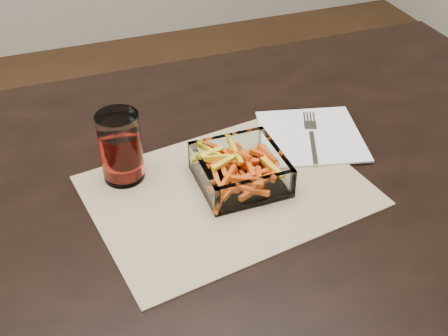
{
  "coord_description": "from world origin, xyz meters",
  "views": [
    {
      "loc": [
        -0.2,
        -0.72,
        1.37
      ],
      "look_at": [
        0.06,
        -0.02,
        0.78
      ],
      "focal_mm": 45.0,
      "sensor_mm": 36.0,
      "label": 1
    }
  ],
  "objects": [
    {
      "name": "dining_table",
      "position": [
        0.0,
        0.0,
        0.66
      ],
      "size": [
        1.6,
        0.9,
        0.75
      ],
      "color": "black",
      "rests_on": "ground"
    },
    {
      "name": "placemat",
      "position": [
        0.06,
        -0.04,
        0.75
      ],
      "size": [
        0.5,
        0.4,
        0.0
      ],
      "primitive_type": "cube",
      "rotation": [
        0.0,
        0.0,
        0.15
      ],
      "color": "tan",
      "rests_on": "dining_table"
    },
    {
      "name": "glass_bowl",
      "position": [
        0.08,
        -0.03,
        0.78
      ],
      "size": [
        0.14,
        0.14,
        0.06
      ],
      "rotation": [
        0.0,
        0.0,
        0.0
      ],
      "color": "white",
      "rests_on": "placemat"
    },
    {
      "name": "tumbler",
      "position": [
        -0.1,
        0.06,
        0.81
      ],
      "size": [
        0.07,
        0.07,
        0.13
      ],
      "color": "white",
      "rests_on": "placemat"
    },
    {
      "name": "napkin",
      "position": [
        0.26,
        0.05,
        0.76
      ],
      "size": [
        0.23,
        0.23,
        0.0
      ],
      "primitive_type": "cube",
      "rotation": [
        0.0,
        0.0,
        -0.24
      ],
      "color": "white",
      "rests_on": "placemat"
    },
    {
      "name": "fork",
      "position": [
        0.26,
        0.05,
        0.76
      ],
      "size": [
        0.08,
        0.17,
        0.0
      ],
      "rotation": [
        0.0,
        0.0,
        -0.39
      ],
      "color": "silver",
      "rests_on": "napkin"
    }
  ]
}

